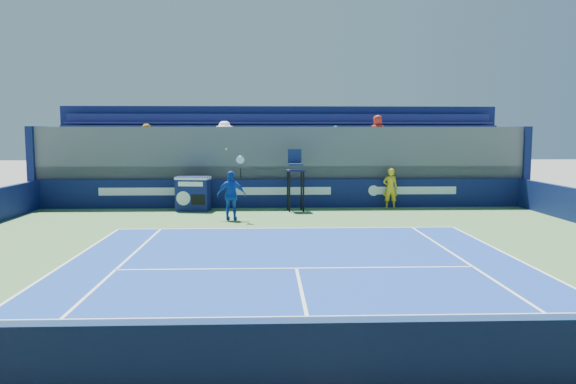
{
  "coord_description": "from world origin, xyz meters",
  "views": [
    {
      "loc": [
        -0.67,
        -6.22,
        3.1
      ],
      "look_at": [
        0.0,
        11.5,
        1.25
      ],
      "focal_mm": 35.0,
      "sensor_mm": 36.0,
      "label": 1
    }
  ],
  "objects_px": {
    "match_clock": "(193,193)",
    "ball_person": "(390,188)",
    "tennis_player": "(232,195)",
    "umpire_chair": "(295,173)",
    "tennis_net": "(326,355)"
  },
  "relations": [
    {
      "from": "ball_person",
      "to": "umpire_chair",
      "type": "relative_size",
      "value": 0.67
    },
    {
      "from": "ball_person",
      "to": "tennis_player",
      "type": "bearing_deg",
      "value": 27.64
    },
    {
      "from": "ball_person",
      "to": "umpire_chair",
      "type": "bearing_deg",
      "value": 11.12
    },
    {
      "from": "ball_person",
      "to": "tennis_net",
      "type": "height_order",
      "value": "ball_person"
    },
    {
      "from": "tennis_player",
      "to": "umpire_chair",
      "type": "bearing_deg",
      "value": 44.45
    },
    {
      "from": "ball_person",
      "to": "umpire_chair",
      "type": "height_order",
      "value": "umpire_chair"
    },
    {
      "from": "ball_person",
      "to": "tennis_net",
      "type": "relative_size",
      "value": 0.14
    },
    {
      "from": "ball_person",
      "to": "match_clock",
      "type": "relative_size",
      "value": 1.18
    },
    {
      "from": "ball_person",
      "to": "tennis_player",
      "type": "distance_m",
      "value": 7.01
    },
    {
      "from": "umpire_chair",
      "to": "ball_person",
      "type": "bearing_deg",
      "value": 8.19
    },
    {
      "from": "ball_person",
      "to": "tennis_net",
      "type": "distance_m",
      "value": 17.27
    },
    {
      "from": "tennis_net",
      "to": "match_clock",
      "type": "xyz_separation_m",
      "value": [
        -3.63,
        16.25,
        0.19
      ]
    },
    {
      "from": "ball_person",
      "to": "tennis_net",
      "type": "bearing_deg",
      "value": 78.05
    },
    {
      "from": "tennis_net",
      "to": "tennis_player",
      "type": "bearing_deg",
      "value": 98.01
    },
    {
      "from": "match_clock",
      "to": "ball_person",
      "type": "bearing_deg",
      "value": 3.08
    }
  ]
}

